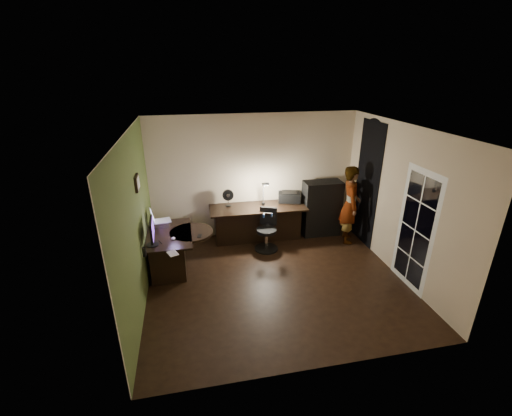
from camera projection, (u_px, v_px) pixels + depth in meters
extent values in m
cube|color=black|center=(276.00, 280.00, 6.18)|extent=(4.50, 4.00, 0.01)
cube|color=silver|center=(280.00, 129.00, 5.14)|extent=(4.50, 4.00, 0.01)
cube|color=beige|center=(254.00, 176.00, 7.48)|extent=(4.50, 0.01, 2.70)
cube|color=beige|center=(323.00, 280.00, 3.85)|extent=(4.50, 0.01, 2.70)
cube|color=beige|center=(135.00, 223.00, 5.25)|extent=(0.01, 4.00, 2.70)
cube|color=beige|center=(400.00, 202.00, 6.08)|extent=(0.01, 4.00, 2.70)
cube|color=#4D602B|center=(136.00, 223.00, 5.25)|extent=(0.00, 4.00, 2.70)
cube|color=black|center=(367.00, 184.00, 7.14)|extent=(0.01, 0.90, 2.60)
cube|color=white|center=(415.00, 230.00, 5.69)|extent=(0.02, 0.92, 2.10)
cube|color=black|center=(137.00, 183.00, 5.47)|extent=(0.04, 0.30, 0.25)
cube|color=black|center=(171.00, 251.00, 6.40)|extent=(0.81, 1.30, 0.75)
cube|color=black|center=(258.00, 223.00, 7.51)|extent=(2.09, 0.76, 0.78)
cube|color=black|center=(321.00, 208.00, 7.69)|extent=(0.84, 0.43, 1.25)
cube|color=silver|center=(162.00, 224.00, 6.50)|extent=(0.27, 0.23, 0.11)
cube|color=silver|center=(161.00, 215.00, 6.43)|extent=(0.40, 0.39, 0.24)
cube|color=black|center=(151.00, 236.00, 5.78)|extent=(0.13, 0.53, 0.35)
ellipsoid|color=silver|center=(173.00, 238.00, 6.04)|extent=(0.09, 0.11, 0.04)
cube|color=black|center=(200.00, 236.00, 6.16)|extent=(0.10, 0.15, 0.01)
cube|color=black|center=(161.00, 242.00, 5.94)|extent=(0.07, 0.14, 0.01)
cylinder|color=black|center=(144.00, 252.00, 5.48)|extent=(0.07, 0.07, 0.16)
cube|color=silver|center=(173.00, 253.00, 5.58)|extent=(0.21, 0.24, 0.01)
cube|color=black|center=(228.00, 198.00, 7.31)|extent=(0.25, 0.15, 0.37)
cube|color=#274EA0|center=(268.00, 215.00, 6.80)|extent=(0.23, 0.16, 0.10)
cube|color=black|center=(289.00, 196.00, 7.61)|extent=(0.56, 0.48, 0.21)
cube|color=black|center=(263.00, 192.00, 7.30)|extent=(0.15, 0.27, 0.59)
cube|color=black|center=(267.00, 230.00, 7.06)|extent=(0.65, 0.65, 0.88)
imported|color=#D8A88C|center=(350.00, 205.00, 7.29)|extent=(0.56, 0.69, 1.70)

